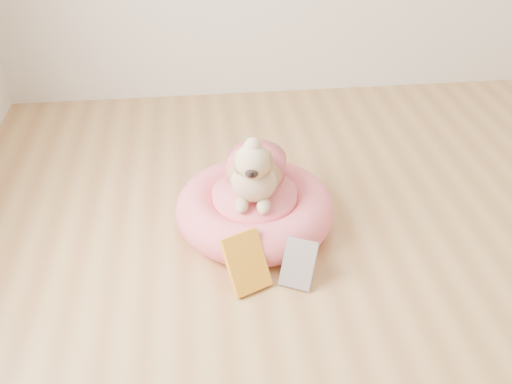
{
  "coord_description": "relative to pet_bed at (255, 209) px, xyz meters",
  "views": [
    {
      "loc": [
        -0.89,
        -1.06,
        1.51
      ],
      "look_at": [
        -0.67,
        0.84,
        0.2
      ],
      "focal_mm": 40.0,
      "sensor_mm": 36.0,
      "label": 1
    }
  ],
  "objects": [
    {
      "name": "book_white",
      "position": [
        0.12,
        -0.36,
        -0.0
      ],
      "size": [
        0.16,
        0.16,
        0.16
      ],
      "primitive_type": "cube",
      "rotation": [
        -0.61,
        0.0,
        -0.47
      ],
      "color": "white",
      "rests_on": "floor"
    },
    {
      "name": "floor",
      "position": [
        0.67,
        -0.89,
        -0.08
      ],
      "size": [
        4.5,
        4.5,
        0.0
      ],
      "primitive_type": "plane",
      "color": "#AD7C48",
      "rests_on": "ground"
    },
    {
      "name": "book_yellow",
      "position": [
        -0.07,
        -0.36,
        0.02
      ],
      "size": [
        0.19,
        0.19,
        0.2
      ],
      "primitive_type": "cube",
      "rotation": [
        -0.57,
        0.0,
        0.42
      ],
      "color": "yellow",
      "rests_on": "floor"
    },
    {
      "name": "dog",
      "position": [
        0.0,
        0.01,
        0.25
      ],
      "size": [
        0.37,
        0.48,
        0.32
      ],
      "primitive_type": null,
      "rotation": [
        0.0,
        0.0,
        -0.19
      ],
      "color": "brown",
      "rests_on": "pet_bed"
    },
    {
      "name": "pet_bed",
      "position": [
        0.0,
        0.0,
        0.0
      ],
      "size": [
        0.67,
        0.67,
        0.17
      ],
      "color": "#FF6375",
      "rests_on": "floor"
    }
  ]
}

